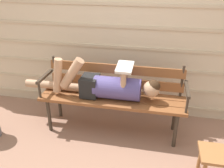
# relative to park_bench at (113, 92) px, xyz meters

# --- Properties ---
(ground_plane) EXTENTS (12.00, 12.00, 0.00)m
(ground_plane) POSITION_rel_park_bench_xyz_m (-0.00, -0.18, -0.51)
(ground_plane) COLOR #936B56
(house_siding) EXTENTS (5.13, 0.08, 2.15)m
(house_siding) POSITION_rel_park_bench_xyz_m (-0.00, 0.48, 0.56)
(house_siding) COLOR beige
(house_siding) RESTS_ON ground
(park_bench) EXTENTS (1.74, 0.43, 0.87)m
(park_bench) POSITION_rel_park_bench_xyz_m (0.00, 0.00, 0.00)
(park_bench) COLOR brown
(park_bench) RESTS_ON ground
(reclining_person) EXTENTS (1.69, 0.26, 0.50)m
(reclining_person) POSITION_rel_park_bench_xyz_m (-0.07, -0.07, 0.12)
(reclining_person) COLOR #514784
(footstool) EXTENTS (0.46, 0.30, 0.33)m
(footstool) POSITION_rel_park_bench_xyz_m (1.19, -0.64, -0.24)
(footstool) COLOR #9E6638
(footstool) RESTS_ON ground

